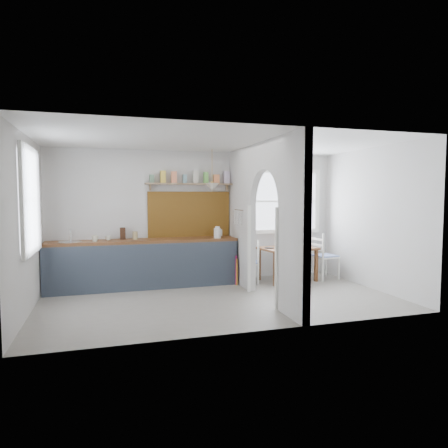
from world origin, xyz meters
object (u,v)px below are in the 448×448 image
object	(u,v)px
dining_table	(287,264)
vase	(288,242)
chair_left	(250,262)
kettle	(217,232)
chair_right	(325,256)

from	to	relation	value
dining_table	vase	size ratio (longest dim) A/B	6.34
chair_left	kettle	xyz separation A→B (m)	(-0.65, 0.06, 0.60)
dining_table	chair_left	size ratio (longest dim) A/B	1.33
dining_table	chair_left	world-z (taller)	chair_left
chair_left	vase	xyz separation A→B (m)	(0.85, 0.06, 0.36)
dining_table	vase	distance (m)	0.46
kettle	vase	xyz separation A→B (m)	(1.50, -0.00, -0.25)
chair_left	chair_right	size ratio (longest dim) A/B	0.84
chair_right	dining_table	bearing A→B (deg)	79.20
chair_left	kettle	world-z (taller)	kettle
chair_left	kettle	bearing A→B (deg)	-74.40
chair_left	dining_table	bearing A→B (deg)	104.93
dining_table	kettle	world-z (taller)	kettle
chair_right	vase	xyz separation A→B (m)	(-0.74, 0.20, 0.28)
chair_left	vase	world-z (taller)	vase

